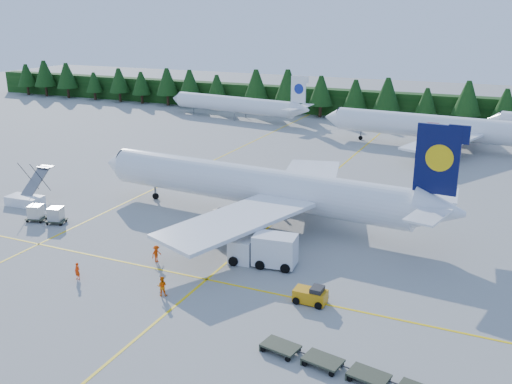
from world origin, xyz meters
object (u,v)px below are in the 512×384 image
at_px(airliner_navy, 247,185).
at_px(service_truck, 263,249).
at_px(airstairs, 27,198).
at_px(baggage_tug, 311,295).
at_px(airliner_red, 431,127).

bearing_deg(airliner_navy, service_truck, -54.09).
relative_size(airstairs, service_truck, 0.94).
bearing_deg(service_truck, baggage_tug, -45.24).
distance_m(service_truck, baggage_tug, 8.59).
relative_size(airliner_navy, airliner_red, 1.06).
distance_m(airliner_navy, service_truck, 13.82).
bearing_deg(baggage_tug, airstairs, 167.54).
height_order(service_truck, baggage_tug, service_truck).
bearing_deg(airliner_navy, airliner_red, 76.91).
xyz_separation_m(airstairs, service_truck, (34.28, -4.18, 0.67)).
xyz_separation_m(airstairs, baggage_tug, (40.97, -9.51, -0.16)).
distance_m(airliner_navy, baggage_tug, 22.09).
bearing_deg(baggage_tug, airliner_navy, 129.87).
xyz_separation_m(airliner_red, airstairs, (-41.58, -53.54, -2.79)).
bearing_deg(airliner_navy, baggage_tug, -46.45).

